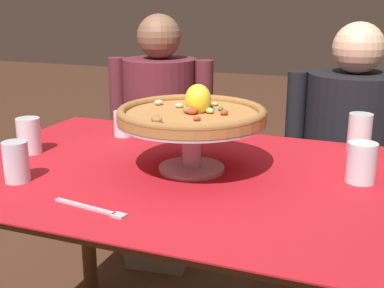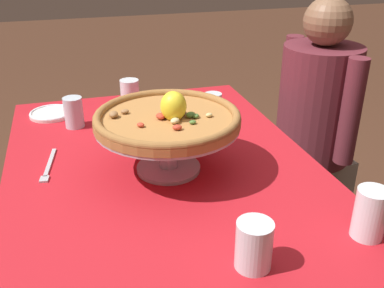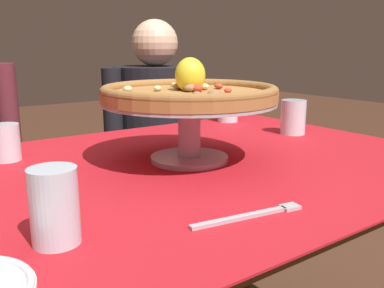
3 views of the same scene
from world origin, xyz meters
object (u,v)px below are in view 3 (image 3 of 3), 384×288
(water_glass_back_left, at_px, (6,145))
(dinner_fork, at_px, (254,215))
(diner_right, at_px, (157,150))
(pizza_stand, at_px, (189,119))
(pizza, at_px, (189,92))
(water_glass_front_left, at_px, (55,211))
(water_glass_back_right, at_px, (228,107))
(water_glass_side_right, at_px, (293,119))

(water_glass_back_left, distance_m, dinner_fork, 0.65)
(diner_right, bearing_deg, pizza_stand, -115.39)
(pizza_stand, bearing_deg, pizza, 49.76)
(pizza_stand, relative_size, pizza, 0.99)
(dinner_fork, height_order, diner_right, diner_right)
(water_glass_front_left, relative_size, diner_right, 0.10)
(water_glass_back_right, distance_m, dinner_fork, 0.90)
(dinner_fork, bearing_deg, diner_right, 66.71)
(water_glass_side_right, xyz_separation_m, dinner_fork, (-0.57, -0.42, -0.05))
(pizza, xyz_separation_m, diner_right, (0.38, 0.81, -0.36))
(pizza_stand, xyz_separation_m, water_glass_back_left, (-0.36, 0.26, -0.07))
(water_glass_back_right, xyz_separation_m, diner_right, (-0.05, 0.44, -0.25))
(pizza_stand, bearing_deg, diner_right, 64.61)
(pizza_stand, bearing_deg, water_glass_front_left, -148.16)
(dinner_fork, xyz_separation_m, diner_right, (0.50, 1.15, -0.20))
(water_glass_back_right, bearing_deg, pizza_stand, -139.55)
(water_glass_side_right, xyz_separation_m, water_glass_back_left, (-0.82, 0.18, -0.01))
(pizza, relative_size, water_glass_back_left, 4.60)
(pizza_stand, xyz_separation_m, water_glass_front_left, (-0.41, -0.25, -0.06))
(water_glass_back_left, distance_m, diner_right, 0.96)
(water_glass_back_left, bearing_deg, dinner_fork, -67.48)
(water_glass_back_left, xyz_separation_m, water_glass_front_left, (-0.04, -0.51, 0.01))
(water_glass_back_right, relative_size, water_glass_side_right, 1.13)
(water_glass_back_left, bearing_deg, diner_right, 36.42)
(water_glass_back_left, bearing_deg, pizza_stand, -35.62)
(water_glass_side_right, bearing_deg, water_glass_back_right, 94.15)
(pizza_stand, distance_m, water_glass_back_left, 0.45)
(dinner_fork, bearing_deg, water_glass_side_right, 36.41)
(pizza, distance_m, water_glass_front_left, 0.49)
(water_glass_side_right, bearing_deg, diner_right, 95.50)
(water_glass_back_right, height_order, water_glass_back_left, water_glass_back_right)
(water_glass_back_right, height_order, dinner_fork, water_glass_back_right)
(pizza, relative_size, dinner_fork, 2.01)
(water_glass_front_left, height_order, diner_right, diner_right)
(water_glass_back_right, relative_size, water_glass_back_left, 1.36)
(pizza, height_order, water_glass_back_left, pizza)
(water_glass_back_right, height_order, water_glass_side_right, water_glass_back_right)
(pizza_stand, height_order, water_glass_back_right, pizza_stand)
(water_glass_front_left, xyz_separation_m, dinner_fork, (0.29, -0.09, -0.05))
(pizza, height_order, diner_right, diner_right)
(pizza, distance_m, water_glass_back_right, 0.58)
(pizza, bearing_deg, water_glass_back_right, 40.43)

